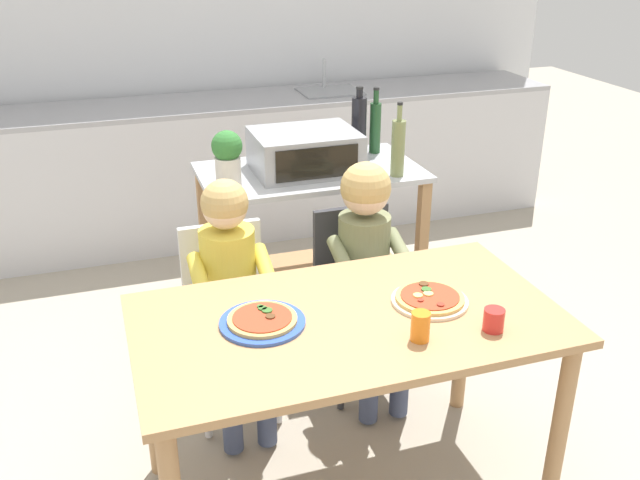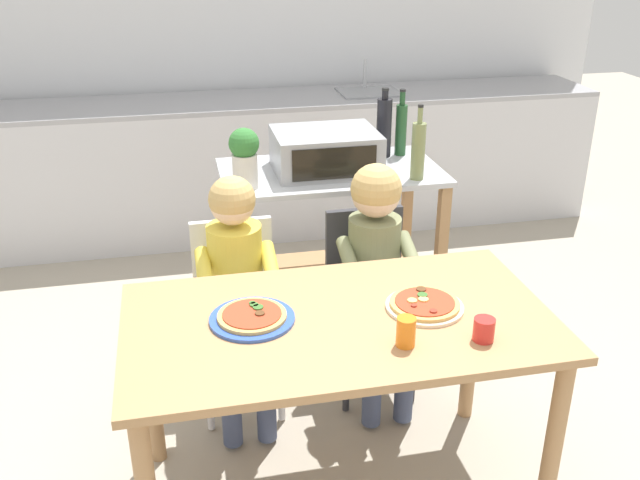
{
  "view_description": "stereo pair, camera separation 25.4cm",
  "coord_description": "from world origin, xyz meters",
  "px_view_note": "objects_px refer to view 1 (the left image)",
  "views": [
    {
      "loc": [
        -0.73,
        -1.89,
        1.96
      ],
      "look_at": [
        0.0,
        0.3,
        0.91
      ],
      "focal_mm": 39.57,
      "sensor_mm": 36.0,
      "label": 1
    },
    {
      "loc": [
        -0.49,
        -1.96,
        1.96
      ],
      "look_at": [
        0.0,
        0.3,
        0.91
      ],
      "focal_mm": 39.57,
      "sensor_mm": 36.0,
      "label": 2
    }
  ],
  "objects_px": {
    "bottle_dark_olive_oil": "(359,125)",
    "toaster_oven": "(305,151)",
    "potted_herb_plant": "(228,159)",
    "drinking_cup_red": "(494,320)",
    "kitchen_island_cart": "(310,225)",
    "dining_chair_left": "(228,307)",
    "bottle_squat_spirits": "(398,147)",
    "dining_table": "(348,343)",
    "child_in_olive_shirt": "(369,253)",
    "pizza_plate_cream": "(429,298)",
    "dining_chair_right": "(358,286)",
    "child_in_yellow_shirt": "(232,280)",
    "pizza_plate_blue_rimmed": "(262,321)",
    "bottle_slim_sauce": "(375,126)",
    "drinking_cup_orange": "(420,326)"
  },
  "relations": [
    {
      "from": "bottle_dark_olive_oil",
      "to": "toaster_oven",
      "type": "bearing_deg",
      "value": -154.25
    },
    {
      "from": "potted_herb_plant",
      "to": "drinking_cup_red",
      "type": "bearing_deg",
      "value": -64.09
    },
    {
      "from": "kitchen_island_cart",
      "to": "dining_chair_left",
      "type": "height_order",
      "value": "kitchen_island_cart"
    },
    {
      "from": "bottle_dark_olive_oil",
      "to": "dining_chair_left",
      "type": "xyz_separation_m",
      "value": [
        -0.83,
        -0.65,
        -0.54
      ]
    },
    {
      "from": "bottle_squat_spirits",
      "to": "dining_table",
      "type": "height_order",
      "value": "bottle_squat_spirits"
    },
    {
      "from": "kitchen_island_cart",
      "to": "bottle_dark_olive_oil",
      "type": "bearing_deg",
      "value": 26.62
    },
    {
      "from": "bottle_dark_olive_oil",
      "to": "dining_table",
      "type": "height_order",
      "value": "bottle_dark_olive_oil"
    },
    {
      "from": "child_in_olive_shirt",
      "to": "pizza_plate_cream",
      "type": "height_order",
      "value": "child_in_olive_shirt"
    },
    {
      "from": "dining_chair_right",
      "to": "bottle_squat_spirits",
      "type": "bearing_deg",
      "value": 44.05
    },
    {
      "from": "child_in_yellow_shirt",
      "to": "pizza_plate_cream",
      "type": "height_order",
      "value": "child_in_yellow_shirt"
    },
    {
      "from": "bottle_squat_spirits",
      "to": "potted_herb_plant",
      "type": "distance_m",
      "value": 0.79
    },
    {
      "from": "kitchen_island_cart",
      "to": "bottle_dark_olive_oil",
      "type": "xyz_separation_m",
      "value": [
        0.31,
        0.15,
        0.44
      ]
    },
    {
      "from": "drinking_cup_red",
      "to": "bottle_squat_spirits",
      "type": "bearing_deg",
      "value": 80.99
    },
    {
      "from": "bottle_dark_olive_oil",
      "to": "dining_chair_left",
      "type": "height_order",
      "value": "bottle_dark_olive_oil"
    },
    {
      "from": "potted_herb_plant",
      "to": "pizza_plate_cream",
      "type": "distance_m",
      "value": 1.14
    },
    {
      "from": "dining_chair_left",
      "to": "pizza_plate_blue_rimmed",
      "type": "distance_m",
      "value": 0.69
    },
    {
      "from": "bottle_squat_spirits",
      "to": "dining_chair_right",
      "type": "height_order",
      "value": "bottle_squat_spirits"
    },
    {
      "from": "toaster_oven",
      "to": "bottle_dark_olive_oil",
      "type": "xyz_separation_m",
      "value": [
        0.33,
        0.16,
        0.06
      ]
    },
    {
      "from": "pizza_plate_blue_rimmed",
      "to": "potted_herb_plant",
      "type": "bearing_deg",
      "value": 84.3
    },
    {
      "from": "pizza_plate_blue_rimmed",
      "to": "child_in_olive_shirt",
      "type": "bearing_deg",
      "value": 41.32
    },
    {
      "from": "dining_table",
      "to": "child_in_yellow_shirt",
      "type": "bearing_deg",
      "value": 117.42
    },
    {
      "from": "dining_chair_right",
      "to": "potted_herb_plant",
      "type": "bearing_deg",
      "value": 145.43
    },
    {
      "from": "pizza_plate_blue_rimmed",
      "to": "bottle_slim_sauce",
      "type": "bearing_deg",
      "value": 54.37
    },
    {
      "from": "bottle_squat_spirits",
      "to": "bottle_dark_olive_oil",
      "type": "height_order",
      "value": "same"
    },
    {
      "from": "dining_table",
      "to": "pizza_plate_blue_rimmed",
      "type": "xyz_separation_m",
      "value": [
        -0.28,
        0.04,
        0.12
      ]
    },
    {
      "from": "child_in_yellow_shirt",
      "to": "toaster_oven",
      "type": "bearing_deg",
      "value": 51.1
    },
    {
      "from": "potted_herb_plant",
      "to": "bottle_slim_sauce",
      "type": "bearing_deg",
      "value": 21.43
    },
    {
      "from": "bottle_squat_spirits",
      "to": "potted_herb_plant",
      "type": "xyz_separation_m",
      "value": [
        -0.79,
        0.04,
        0.01
      ]
    },
    {
      "from": "dining_chair_left",
      "to": "drinking_cup_orange",
      "type": "bearing_deg",
      "value": -62.9
    },
    {
      "from": "dining_chair_right",
      "to": "drinking_cup_orange",
      "type": "bearing_deg",
      "value": -98.88
    },
    {
      "from": "bottle_dark_olive_oil",
      "to": "drinking_cup_orange",
      "type": "height_order",
      "value": "bottle_dark_olive_oil"
    },
    {
      "from": "kitchen_island_cart",
      "to": "bottle_squat_spirits",
      "type": "relative_size",
      "value": 3.04
    },
    {
      "from": "bottle_slim_sauce",
      "to": "pizza_plate_blue_rimmed",
      "type": "height_order",
      "value": "bottle_slim_sauce"
    },
    {
      "from": "drinking_cup_orange",
      "to": "dining_table",
      "type": "bearing_deg",
      "value": 128.45
    },
    {
      "from": "toaster_oven",
      "to": "bottle_slim_sauce",
      "type": "xyz_separation_m",
      "value": [
        0.43,
        0.17,
        0.04
      ]
    },
    {
      "from": "toaster_oven",
      "to": "child_in_yellow_shirt",
      "type": "relative_size",
      "value": 0.46
    },
    {
      "from": "dining_chair_left",
      "to": "pizza_plate_blue_rimmed",
      "type": "relative_size",
      "value": 2.87
    },
    {
      "from": "pizza_plate_cream",
      "to": "drinking_cup_orange",
      "type": "height_order",
      "value": "drinking_cup_orange"
    },
    {
      "from": "bottle_slim_sauce",
      "to": "dining_chair_left",
      "type": "relative_size",
      "value": 0.41
    },
    {
      "from": "bottle_slim_sauce",
      "to": "pizza_plate_blue_rimmed",
      "type": "distance_m",
      "value": 1.6
    },
    {
      "from": "bottle_dark_olive_oil",
      "to": "pizza_plate_cream",
      "type": "bearing_deg",
      "value": -100.64
    },
    {
      "from": "dining_chair_left",
      "to": "child_in_yellow_shirt",
      "type": "relative_size",
      "value": 0.78
    },
    {
      "from": "dining_table",
      "to": "drinking_cup_red",
      "type": "xyz_separation_m",
      "value": [
        0.41,
        -0.23,
        0.14
      ]
    },
    {
      "from": "toaster_oven",
      "to": "potted_herb_plant",
      "type": "xyz_separation_m",
      "value": [
        -0.4,
        -0.16,
        0.05
      ]
    },
    {
      "from": "toaster_oven",
      "to": "bottle_dark_olive_oil",
      "type": "bearing_deg",
      "value": 25.75
    },
    {
      "from": "drinking_cup_red",
      "to": "dining_chair_left",
      "type": "bearing_deg",
      "value": 127.84
    },
    {
      "from": "pizza_plate_blue_rimmed",
      "to": "dining_chair_left",
      "type": "bearing_deg",
      "value": 90.02
    },
    {
      "from": "dining_chair_right",
      "to": "child_in_yellow_shirt",
      "type": "relative_size",
      "value": 0.78
    },
    {
      "from": "dining_chair_right",
      "to": "child_in_olive_shirt",
      "type": "xyz_separation_m",
      "value": [
        0.0,
        -0.11,
        0.22
      ]
    },
    {
      "from": "dining_table",
      "to": "drinking_cup_orange",
      "type": "bearing_deg",
      "value": -51.55
    }
  ]
}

